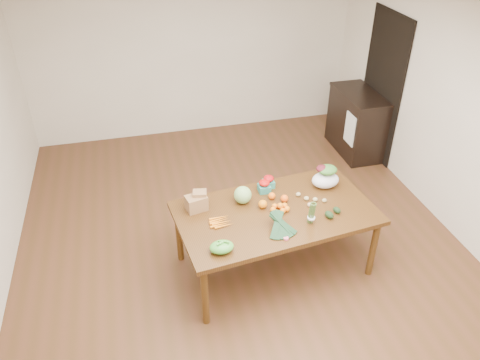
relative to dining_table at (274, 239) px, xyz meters
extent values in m
plane|color=#58331E|center=(-0.26, 0.42, -0.38)|extent=(6.00, 6.00, 0.00)
cube|color=white|center=(-0.26, 0.42, 2.33)|extent=(5.00, 6.00, 0.02)
cube|color=silver|center=(-0.26, 3.42, 0.98)|extent=(5.00, 0.02, 2.70)
cube|color=silver|center=(2.24, 0.42, 0.98)|extent=(0.02, 6.00, 2.70)
cube|color=#482D10|center=(0.00, 0.00, 0.00)|extent=(2.10, 1.32, 0.75)
cube|color=black|center=(2.22, 2.02, 0.68)|extent=(0.02, 1.00, 2.10)
cube|color=black|center=(1.96, 2.13, 0.10)|extent=(0.52, 1.02, 0.94)
cube|color=white|center=(1.70, 1.82, 0.18)|extent=(0.02, 0.28, 0.45)
sphere|color=#93C16F|center=(-0.29, 0.23, 0.47)|extent=(0.18, 0.18, 0.18)
sphere|color=#FFA70F|center=(-0.11, 0.09, 0.42)|extent=(0.09, 0.09, 0.09)
sphere|color=orange|center=(0.02, 0.21, 0.41)|extent=(0.08, 0.08, 0.08)
sphere|color=#FF630F|center=(0.14, 0.13, 0.41)|extent=(0.08, 0.08, 0.08)
ellipsoid|color=#5AB83E|center=(-0.66, -0.45, 0.43)|extent=(0.22, 0.17, 0.10)
ellipsoid|color=tan|center=(0.37, 0.10, 0.40)|extent=(0.05, 0.05, 0.05)
ellipsoid|color=tan|center=(0.36, -0.01, 0.40)|extent=(0.05, 0.05, 0.05)
ellipsoid|color=tan|center=(0.45, 0.06, 0.40)|extent=(0.05, 0.05, 0.04)
ellipsoid|color=tan|center=(0.31, 0.19, 0.40)|extent=(0.05, 0.05, 0.04)
ellipsoid|color=tan|center=(0.53, 0.02, 0.40)|extent=(0.05, 0.04, 0.04)
ellipsoid|color=black|center=(0.48, -0.23, 0.41)|extent=(0.10, 0.12, 0.07)
ellipsoid|color=black|center=(0.58, -0.17, 0.41)|extent=(0.09, 0.11, 0.06)
camera|label=1|loc=(-1.27, -3.56, 3.24)|focal=35.00mm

